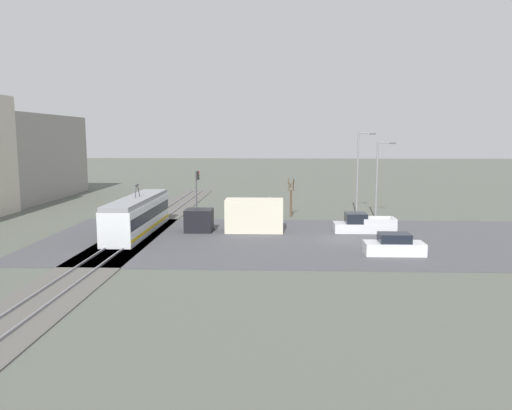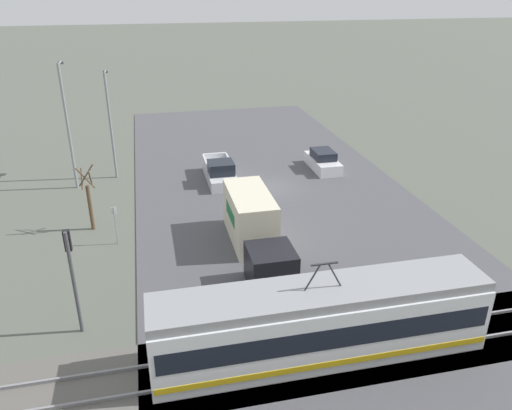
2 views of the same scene
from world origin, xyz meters
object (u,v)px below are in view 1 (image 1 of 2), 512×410
(box_truck, at_px, (241,217))
(pickup_truck, at_px, (363,225))
(light_rail_tram, at_px, (138,215))
(street_lamp_near_crossing, at_px, (359,168))
(street_lamp_mid_block, at_px, (379,175))
(sedan_car_0, at_px, (394,246))
(traffic_light_pole, at_px, (197,187))
(street_tree, at_px, (291,199))
(no_parking_sign, at_px, (269,205))

(box_truck, distance_m, pickup_truck, 11.19)
(box_truck, bearing_deg, light_rail_tram, 94.29)
(street_lamp_near_crossing, bearing_deg, box_truck, 131.47)
(pickup_truck, xyz_separation_m, street_lamp_mid_block, (7.90, -2.91, 4.00))
(street_lamp_near_crossing, bearing_deg, sedan_car_0, 178.41)
(light_rail_tram, bearing_deg, box_truck, -85.71)
(light_rail_tram, distance_m, traffic_light_pole, 10.70)
(box_truck, height_order, traffic_light_pole, traffic_light_pole)
(light_rail_tram, xyz_separation_m, box_truck, (0.70, -9.31, -0.18))
(street_tree, bearing_deg, traffic_light_pole, 91.19)
(light_rail_tram, bearing_deg, traffic_light_pole, -21.51)
(street_tree, bearing_deg, sedan_car_0, -158.34)
(light_rail_tram, height_order, traffic_light_pole, traffic_light_pole)
(sedan_car_0, bearing_deg, traffic_light_pole, -135.39)
(sedan_car_0, bearing_deg, street_lamp_mid_block, 172.70)
(light_rail_tram, height_order, box_truck, light_rail_tram)
(box_truck, height_order, street_tree, street_tree)
(light_rail_tram, distance_m, pickup_truck, 20.51)
(box_truck, bearing_deg, street_lamp_near_crossing, -48.53)
(no_parking_sign, bearing_deg, street_lamp_near_crossing, -72.05)
(sedan_car_0, xyz_separation_m, street_lamp_mid_block, (16.62, -2.13, 4.00))
(light_rail_tram, distance_m, street_lamp_near_crossing, 25.00)
(light_rail_tram, height_order, street_lamp_near_crossing, street_lamp_near_crossing)
(box_truck, bearing_deg, street_tree, -27.44)
(box_truck, relative_size, street_tree, 2.11)
(no_parking_sign, bearing_deg, street_lamp_mid_block, -88.18)
(traffic_light_pole, xyz_separation_m, no_parking_sign, (-1.35, -7.93, -1.79))
(street_lamp_near_crossing, bearing_deg, street_lamp_mid_block, -150.98)
(pickup_truck, distance_m, traffic_light_pole, 18.98)
(light_rail_tram, xyz_separation_m, street_tree, (10.06, -14.17, 0.27))
(pickup_truck, height_order, sedan_car_0, pickup_truck)
(box_truck, height_order, no_parking_sign, box_truck)
(pickup_truck, bearing_deg, street_tree, 34.69)
(light_rail_tram, distance_m, no_parking_sign, 14.55)
(pickup_truck, relative_size, street_tree, 1.31)
(light_rail_tram, distance_m, box_truck, 9.33)
(street_tree, relative_size, street_lamp_near_crossing, 0.46)
(sedan_car_0, distance_m, street_lamp_mid_block, 17.23)
(street_lamp_mid_block, xyz_separation_m, no_parking_sign, (-0.37, 11.56, -3.28))
(sedan_car_0, height_order, street_lamp_mid_block, street_lamp_mid_block)
(street_lamp_near_crossing, distance_m, street_lamp_mid_block, 3.31)
(traffic_light_pole, bearing_deg, light_rail_tram, 158.49)
(traffic_light_pole, relative_size, no_parking_sign, 2.08)
(light_rail_tram, height_order, no_parking_sign, light_rail_tram)
(traffic_light_pole, distance_m, street_lamp_near_crossing, 18.11)
(box_truck, relative_size, sedan_car_0, 2.05)
(pickup_truck, height_order, street_lamp_mid_block, street_lamp_mid_block)
(sedan_car_0, bearing_deg, pickup_truck, -174.89)
(traffic_light_pole, bearing_deg, pickup_truck, -118.18)
(pickup_truck, height_order, traffic_light_pole, traffic_light_pole)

